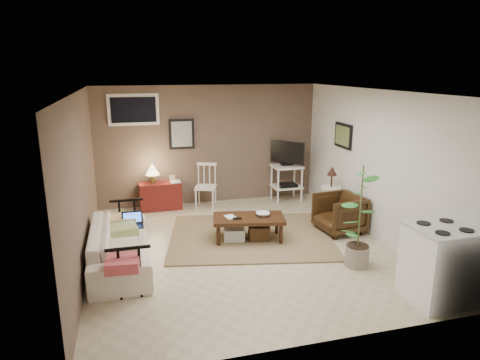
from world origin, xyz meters
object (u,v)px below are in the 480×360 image
object	(u,v)px
potted_plant	(360,213)
side_table	(331,186)
coffee_table	(248,227)
red_console	(160,193)
sofa	(120,239)
spindle_chair	(206,187)
stove	(440,264)
tv_stand	(287,170)
armchair	(339,212)

from	to	relation	value
potted_plant	side_table	bearing A→B (deg)	74.04
coffee_table	red_console	distance (m)	2.35
sofa	spindle_chair	world-z (taller)	spindle_chair
red_console	side_table	size ratio (longest dim) A/B	0.96
side_table	stove	size ratio (longest dim) A/B	1.03
spindle_chair	stove	distance (m)	4.70
tv_stand	potted_plant	bearing A→B (deg)	-92.67
armchair	potted_plant	xyz separation A→B (m)	(-0.37, -1.25, 0.43)
coffee_table	spindle_chair	bearing A→B (deg)	100.19
coffee_table	side_table	distance (m)	1.96
red_console	side_table	distance (m)	3.32
coffee_table	potted_plant	bearing A→B (deg)	-45.85
coffee_table	stove	world-z (taller)	stove
side_table	armchair	size ratio (longest dim) A/B	1.36
coffee_table	armchair	size ratio (longest dim) A/B	1.71
red_console	side_table	world-z (taller)	side_table
coffee_table	sofa	distance (m)	2.03
red_console	side_table	xyz separation A→B (m)	(3.04, -1.31, 0.28)
spindle_chair	side_table	world-z (taller)	side_table
coffee_table	stove	bearing A→B (deg)	-54.20
stove	coffee_table	bearing A→B (deg)	125.80
spindle_chair	stove	size ratio (longest dim) A/B	0.93
sofa	potted_plant	distance (m)	3.37
tv_stand	armchair	world-z (taller)	tv_stand
red_console	potted_plant	distance (m)	4.13
spindle_chair	stove	world-z (taller)	stove
spindle_chair	armchair	size ratio (longest dim) A/B	1.22
red_console	sofa	bearing A→B (deg)	-107.57
tv_stand	side_table	xyz separation A→B (m)	(0.41, -1.20, -0.06)
sofa	spindle_chair	bearing A→B (deg)	-36.04
armchair	coffee_table	bearing A→B (deg)	-96.90
red_console	armchair	world-z (taller)	red_console
sofa	stove	bearing A→B (deg)	-118.11
side_table	sofa	bearing A→B (deg)	-164.27
coffee_table	side_table	bearing A→B (deg)	20.95
potted_plant	tv_stand	bearing A→B (deg)	87.33
coffee_table	potted_plant	size ratio (longest dim) A/B	0.83
sofa	tv_stand	size ratio (longest dim) A/B	1.58
sofa	red_console	xyz separation A→B (m)	(0.75, 2.37, -0.07)
coffee_table	stove	xyz separation A→B (m)	(1.69, -2.35, 0.23)
armchair	stove	size ratio (longest dim) A/B	0.76
armchair	stove	xyz separation A→B (m)	(0.08, -2.33, 0.11)
red_console	tv_stand	distance (m)	2.65
sofa	armchair	world-z (taller)	sofa
tv_stand	stove	world-z (taller)	tv_stand
sofa	tv_stand	world-z (taller)	tv_stand
tv_stand	armchair	size ratio (longest dim) A/B	1.76
sofa	side_table	world-z (taller)	side_table
sofa	red_console	bearing A→B (deg)	-17.57
coffee_table	spindle_chair	world-z (taller)	spindle_chair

